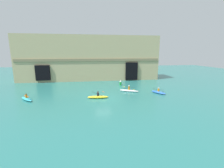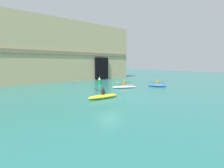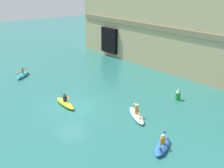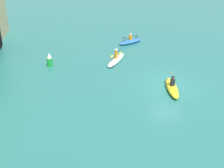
{
  "view_description": "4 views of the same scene",
  "coord_description": "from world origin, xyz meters",
  "px_view_note": "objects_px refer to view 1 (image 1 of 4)",
  "views": [
    {
      "loc": [
        -1.88,
        -23.12,
        7.12
      ],
      "look_at": [
        2.01,
        4.17,
        1.39
      ],
      "focal_mm": 24.0,
      "sensor_mm": 36.0,
      "label": 1
    },
    {
      "loc": [
        -9.09,
        -12.42,
        3.56
      ],
      "look_at": [
        2.48,
        2.83,
        0.89
      ],
      "focal_mm": 24.0,
      "sensor_mm": 36.0,
      "label": 2
    },
    {
      "loc": [
        22.92,
        -13.1,
        11.37
      ],
      "look_at": [
        0.33,
        4.52,
        1.46
      ],
      "focal_mm": 50.0,
      "sensor_mm": 36.0,
      "label": 3
    },
    {
      "loc": [
        -20.78,
        6.35,
        10.65
      ],
      "look_at": [
        -1.14,
        4.42,
        0.88
      ],
      "focal_mm": 50.0,
      "sensor_mm": 36.0,
      "label": 4
    }
  ],
  "objects_px": {
    "kayak_blue": "(158,92)",
    "kayak_cyan": "(27,99)",
    "kayak_yellow": "(98,97)",
    "kayak_white": "(129,90)",
    "marker_buoy": "(120,83)"
  },
  "relations": [
    {
      "from": "kayak_white",
      "to": "kayak_cyan",
      "type": "relative_size",
      "value": 1.32
    },
    {
      "from": "kayak_blue",
      "to": "kayak_white",
      "type": "xyz_separation_m",
      "value": [
        -4.9,
        2.03,
        -0.01
      ]
    },
    {
      "from": "kayak_blue",
      "to": "kayak_cyan",
      "type": "height_order",
      "value": "kayak_cyan"
    },
    {
      "from": "kayak_yellow",
      "to": "kayak_white",
      "type": "xyz_separation_m",
      "value": [
        5.98,
        3.5,
        -0.03
      ]
    },
    {
      "from": "kayak_white",
      "to": "kayak_cyan",
      "type": "xyz_separation_m",
      "value": [
        -16.84,
        -3.04,
        0.02
      ]
    },
    {
      "from": "marker_buoy",
      "to": "kayak_cyan",
      "type": "bearing_deg",
      "value": -151.53
    },
    {
      "from": "kayak_blue",
      "to": "kayak_yellow",
      "type": "bearing_deg",
      "value": 66.8
    },
    {
      "from": "kayak_blue",
      "to": "marker_buoy",
      "type": "bearing_deg",
      "value": 3.46
    },
    {
      "from": "marker_buoy",
      "to": "kayak_white",
      "type": "bearing_deg",
      "value": -85.4
    },
    {
      "from": "kayak_blue",
      "to": "kayak_white",
      "type": "distance_m",
      "value": 5.31
    },
    {
      "from": "kayak_yellow",
      "to": "kayak_cyan",
      "type": "height_order",
      "value": "kayak_yellow"
    },
    {
      "from": "kayak_blue",
      "to": "kayak_cyan",
      "type": "bearing_deg",
      "value": 61.79
    },
    {
      "from": "kayak_yellow",
      "to": "kayak_blue",
      "type": "bearing_deg",
      "value": 12.53
    },
    {
      "from": "kayak_yellow",
      "to": "kayak_white",
      "type": "bearing_deg",
      "value": 35.17
    },
    {
      "from": "kayak_white",
      "to": "kayak_cyan",
      "type": "height_order",
      "value": "kayak_white"
    }
  ]
}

